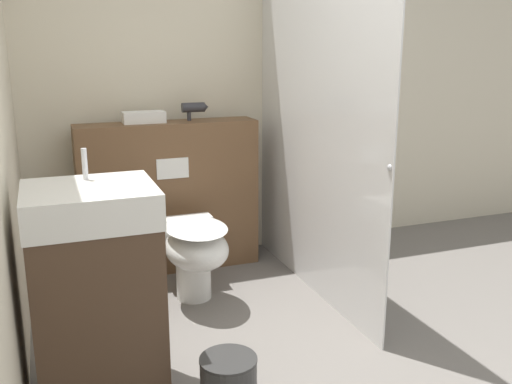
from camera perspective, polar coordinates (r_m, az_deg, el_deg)
The scene contains 7 objects.
wall_back at distance 4.32m, azimuth -4.10°, elevation 10.07°, with size 8.00×0.06×2.50m.
partition_panel at distance 4.10m, azimuth -8.63°, elevation -0.48°, with size 1.25×0.27×1.07m.
shower_glass at distance 3.63m, azimuth 5.83°, elevation 5.73°, with size 0.04×1.77×2.07m.
toilet at distance 3.59m, azimuth -6.14°, elevation -5.84°, with size 0.38×0.63×0.51m.
sink_vanity at distance 2.64m, azimuth -15.62°, elevation -10.08°, with size 0.54×0.49×1.15m.
hair_drier at distance 4.06m, azimuth -6.18°, elevation 8.37°, with size 0.19×0.07×0.13m.
folded_towel at distance 3.98m, azimuth -11.16°, elevation 7.35°, with size 0.28×0.13×0.08m.
Camera 1 is at (-1.23, -1.89, 1.58)m, focal length 40.00 mm.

